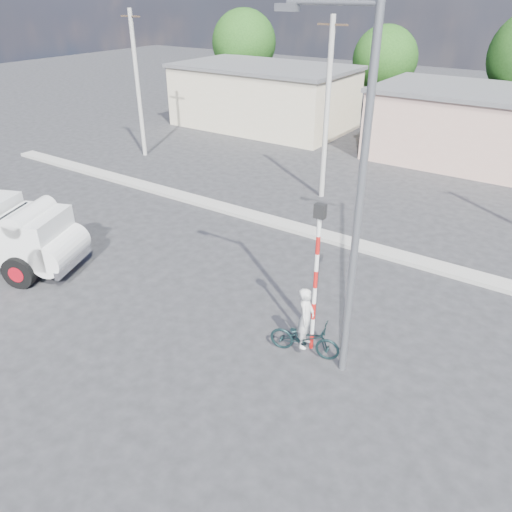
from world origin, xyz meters
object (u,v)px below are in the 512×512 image
Objects in this scene: bicycle at (305,338)px; streetlight at (354,192)px; traffic_pole at (316,268)px; cyclist at (305,327)px.

streetlight reaches higher than bicycle.
cyclist is at bearing -98.99° from traffic_pole.
cyclist is 0.41× the size of traffic_pole.
traffic_pole is at bearing -22.04° from bicycle.
streetlight is (0.99, 0.03, 4.07)m from cyclist.
streetlight is at bearing -17.73° from traffic_pole.
traffic_pole is 2.56m from streetlight.
cyclist is 4.19m from streetlight.
cyclist is 1.73m from traffic_pole.
traffic_pole reaches higher than cyclist.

